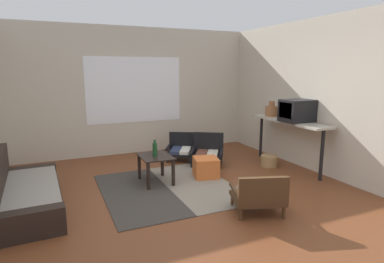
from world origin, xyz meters
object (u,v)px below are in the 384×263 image
(couch, at_px, (22,194))
(clay_vase, at_px, (271,111))
(coffee_table, at_px, (156,162))
(wicker_basket, at_px, (269,161))
(console_shelf, at_px, (289,125))
(crt_television, at_px, (297,111))
(armchair_striped_foreground, at_px, (259,195))
(ottoman_orange, at_px, (206,168))
(armchair_by_window, at_px, (181,148))
(glass_bottle, at_px, (155,149))
(armchair_corner, at_px, (207,151))

(couch, relative_size, clay_vase, 6.52)
(couch, xyz_separation_m, coffee_table, (1.91, 0.26, 0.14))
(couch, height_order, wicker_basket, couch)
(couch, bearing_deg, clay_vase, 7.77)
(console_shelf, distance_m, crt_television, 0.35)
(armchair_striped_foreground, bearing_deg, couch, 153.51)
(clay_vase, distance_m, wicker_basket, 1.01)
(ottoman_orange, distance_m, wicker_basket, 1.39)
(armchair_by_window, distance_m, glass_bottle, 1.53)
(crt_television, height_order, clay_vase, crt_television)
(console_shelf, relative_size, clay_vase, 5.93)
(armchair_striped_foreground, relative_size, console_shelf, 0.43)
(armchair_striped_foreground, xyz_separation_m, armchair_corner, (0.42, 2.29, -0.02))
(coffee_table, relative_size, wicker_basket, 1.93)
(couch, bearing_deg, armchair_corner, 16.11)
(console_shelf, bearing_deg, couch, -178.95)
(coffee_table, bearing_deg, armchair_corner, 27.35)
(console_shelf, distance_m, glass_bottle, 2.55)
(glass_bottle, bearing_deg, ottoman_orange, -4.67)
(coffee_table, xyz_separation_m, armchair_by_window, (0.92, 1.15, -0.13))
(console_shelf, bearing_deg, glass_bottle, 176.24)
(ottoman_orange, bearing_deg, armchair_by_window, 87.62)
(couch, distance_m, armchair_by_window, 3.16)
(couch, relative_size, glass_bottle, 7.25)
(couch, distance_m, console_shelf, 4.47)
(couch, distance_m, clay_vase, 4.55)
(armchair_corner, relative_size, console_shelf, 0.49)
(armchair_by_window, height_order, wicker_basket, armchair_by_window)
(clay_vase, xyz_separation_m, wicker_basket, (-0.28, -0.35, -0.91))
(armchair_by_window, relative_size, console_shelf, 0.44)
(console_shelf, distance_m, clay_vase, 0.56)
(armchair_by_window, distance_m, console_shelf, 2.17)
(coffee_table, relative_size, glass_bottle, 2.27)
(couch, xyz_separation_m, armchair_striped_foreground, (2.75, -1.37, 0.04))
(coffee_table, height_order, clay_vase, clay_vase)
(couch, xyz_separation_m, armchair_by_window, (2.82, 1.41, 0.01))
(couch, bearing_deg, glass_bottle, 7.45)
(ottoman_orange, xyz_separation_m, console_shelf, (1.66, -0.10, 0.63))
(armchair_corner, bearing_deg, glass_bottle, -152.37)
(ottoman_orange, xyz_separation_m, glass_bottle, (-0.88, 0.07, 0.39))
(armchair_striped_foreground, distance_m, crt_television, 2.26)
(armchair_corner, bearing_deg, console_shelf, -33.57)
(wicker_basket, bearing_deg, ottoman_orange, -176.90)
(clay_vase, xyz_separation_m, glass_bottle, (-2.54, -0.36, -0.45))
(coffee_table, relative_size, ottoman_orange, 1.53)
(clay_vase, distance_m, glass_bottle, 2.60)
(armchair_by_window, xyz_separation_m, crt_television, (1.61, -1.53, 0.87))
(armchair_corner, bearing_deg, crt_television, -39.43)
(armchair_corner, relative_size, clay_vase, 2.88)
(armchair_corner, height_order, console_shelf, console_shelf)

